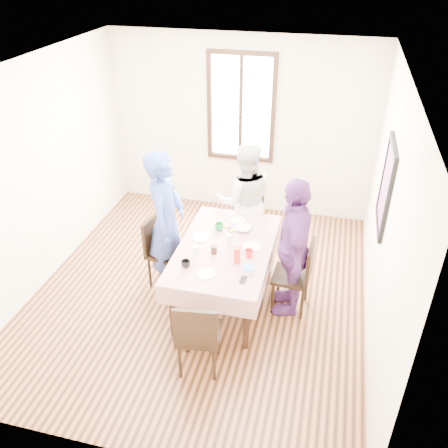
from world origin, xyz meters
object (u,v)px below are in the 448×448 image
(dining_table, at_px, (225,274))
(person_far, at_px, (244,200))
(chair_far, at_px, (244,222))
(person_left, at_px, (166,222))
(chair_left, at_px, (167,252))
(person_right, at_px, (292,248))
(chair_right, at_px, (291,276))
(chair_near, at_px, (199,333))

(dining_table, bearing_deg, person_far, 90.00)
(dining_table, height_order, chair_far, chair_far)
(chair_far, height_order, person_left, person_left)
(chair_left, bearing_deg, person_far, 147.16)
(person_right, bearing_deg, dining_table, -97.07)
(person_far, bearing_deg, chair_right, 110.77)
(chair_near, bearing_deg, chair_left, 114.24)
(chair_near, distance_m, person_right, 1.42)
(chair_right, bearing_deg, person_right, 93.11)
(chair_far, bearing_deg, person_right, 134.10)
(chair_far, distance_m, person_far, 0.35)
(chair_left, height_order, chair_near, same)
(chair_right, height_order, person_right, person_right)
(chair_left, relative_size, person_right, 0.54)
(chair_right, bearing_deg, person_left, 89.43)
(dining_table, height_order, chair_near, chair_near)
(dining_table, relative_size, chair_right, 1.73)
(chair_far, bearing_deg, chair_near, 97.92)
(chair_far, height_order, chair_near, same)
(chair_left, height_order, person_left, person_left)
(chair_near, height_order, person_far, person_far)
(chair_right, relative_size, person_far, 0.56)
(person_right, bearing_deg, chair_right, 79.20)
(dining_table, bearing_deg, chair_left, 169.23)
(chair_near, bearing_deg, person_right, 48.26)
(chair_right, height_order, person_far, person_far)
(dining_table, distance_m, chair_near, 1.09)
(chair_far, xyz_separation_m, person_far, (0.00, -0.02, 0.35))
(dining_table, distance_m, person_left, 0.93)
(chair_left, distance_m, chair_near, 1.46)
(dining_table, distance_m, person_right, 0.89)
(person_right, bearing_deg, chair_left, -104.47)
(chair_right, bearing_deg, chair_far, 40.03)
(chair_right, height_order, chair_far, same)
(chair_far, bearing_deg, person_left, 58.98)
(dining_table, height_order, person_far, person_far)
(chair_near, distance_m, person_far, 2.18)
(dining_table, xyz_separation_m, chair_left, (-0.78, 0.15, 0.08))
(dining_table, relative_size, chair_left, 1.73)
(chair_right, bearing_deg, person_far, 40.56)
(chair_near, xyz_separation_m, person_left, (-0.76, 1.23, 0.44))
(chair_right, xyz_separation_m, person_far, (-0.78, 1.01, 0.35))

